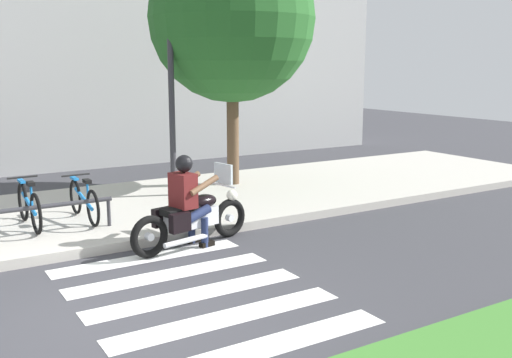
{
  "coord_description": "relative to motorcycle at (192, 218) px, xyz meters",
  "views": [
    {
      "loc": [
        -1.8,
        -6.15,
        2.73
      ],
      "look_at": [
        3.13,
        1.94,
        0.9
      ],
      "focal_mm": 41.33,
      "sensor_mm": 36.0,
      "label": 1
    }
  ],
  "objects": [
    {
      "name": "crosswalk_stripe_0",
      "position": [
        -0.79,
        -3.36,
        -0.45
      ],
      "size": [
        2.8,
        0.4,
        0.01
      ],
      "primitive_type": "cube",
      "color": "white",
      "rests_on": "ground"
    },
    {
      "name": "sidewalk",
      "position": [
        -1.88,
        2.5,
        -0.38
      ],
      "size": [
        24.0,
        4.4,
        0.15
      ],
      "primitive_type": "cube",
      "color": "#B7B2A8",
      "rests_on": "ground"
    },
    {
      "name": "crosswalk_stripe_2",
      "position": [
        -0.79,
        -1.76,
        -0.45
      ],
      "size": [
        2.8,
        0.4,
        0.01
      ],
      "primitive_type": "cube",
      "color": "white",
      "rests_on": "ground"
    },
    {
      "name": "crosswalk_stripe_4",
      "position": [
        -0.79,
        -0.16,
        -0.45
      ],
      "size": [
        2.8,
        0.4,
        0.01
      ],
      "primitive_type": "cube",
      "color": "white",
      "rests_on": "ground"
    },
    {
      "name": "motorcycle",
      "position": [
        0.0,
        0.0,
        0.0
      ],
      "size": [
        2.14,
        0.83,
        1.22
      ],
      "color": "black",
      "rests_on": "ground"
    },
    {
      "name": "crosswalk_stripe_3",
      "position": [
        -0.79,
        -0.96,
        -0.45
      ],
      "size": [
        2.8,
        0.4,
        0.01
      ],
      "primitive_type": "cube",
      "color": "white",
      "rests_on": "ground"
    },
    {
      "name": "bicycle_4",
      "position": [
        -1.14,
        1.85,
        0.03
      ],
      "size": [
        0.48,
        1.62,
        0.74
      ],
      "color": "black",
      "rests_on": "sidewalk"
    },
    {
      "name": "bicycle_3",
      "position": [
        -2.01,
        1.85,
        0.05
      ],
      "size": [
        0.48,
        1.62,
        0.79
      ],
      "color": "black",
      "rests_on": "sidewalk"
    },
    {
      "name": "crosswalk_stripe_1",
      "position": [
        -0.79,
        -2.56,
        -0.45
      ],
      "size": [
        2.8,
        0.4,
        0.01
      ],
      "primitive_type": "cube",
      "color": "white",
      "rests_on": "ground"
    },
    {
      "name": "ground_plane",
      "position": [
        -1.88,
        -1.76,
        -0.46
      ],
      "size": [
        48.0,
        48.0,
        0.0
      ],
      "primitive_type": "plane",
      "color": "#38383D"
    },
    {
      "name": "tree_near_rack",
      "position": [
        2.55,
        3.3,
        3.24
      ],
      "size": [
        3.54,
        3.54,
        5.48
      ],
      "color": "brown",
      "rests_on": "ground"
    },
    {
      "name": "street_lamp",
      "position": [
        0.96,
        2.9,
        2.14
      ],
      "size": [
        0.28,
        0.28,
        4.27
      ],
      "color": "#2D2D33",
      "rests_on": "ground"
    },
    {
      "name": "rider",
      "position": [
        -0.08,
        -0.01,
        0.37
      ],
      "size": [
        0.71,
        0.63,
        1.43
      ],
      "color": "#591919",
      "rests_on": "ground"
    }
  ]
}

